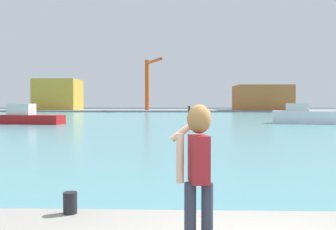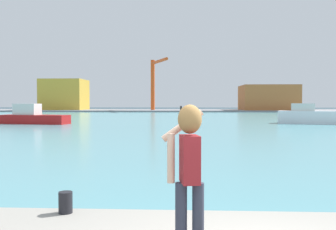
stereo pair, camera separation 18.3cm
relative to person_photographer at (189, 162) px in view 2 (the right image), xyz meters
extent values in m
plane|color=#334751|center=(0.55, 49.71, -1.63)|extent=(220.00, 220.00, 0.00)
cube|color=#599EA8|center=(0.55, 51.71, -1.62)|extent=(140.00, 100.00, 0.02)
cube|color=gray|center=(0.55, 91.71, -1.44)|extent=(140.00, 20.00, 0.39)
cylinder|color=#2D3342|center=(-0.09, 0.00, -0.66)|extent=(0.14, 0.14, 0.82)
cylinder|color=#2D3342|center=(0.11, 0.00, -0.66)|extent=(0.14, 0.14, 0.82)
cube|color=maroon|center=(0.01, 0.00, 0.03)|extent=(0.26, 0.37, 0.56)
sphere|color=#E0B293|center=(0.01, 0.00, 0.49)|extent=(0.22, 0.22, 0.22)
ellipsoid|color=olive|center=(0.01, -0.02, 0.50)|extent=(0.28, 0.26, 0.34)
cylinder|color=#E0B293|center=(-0.21, 0.00, 0.04)|extent=(0.09, 0.09, 0.58)
cylinder|color=#E0B293|center=(-0.08, 0.20, 0.41)|extent=(0.53, 0.17, 0.40)
cube|color=black|center=(-0.10, 0.32, 0.58)|extent=(0.02, 0.07, 0.14)
cylinder|color=black|center=(-1.95, 1.46, -0.90)|extent=(0.22, 0.22, 0.34)
cube|color=#B21919|center=(-16.25, 34.96, -1.14)|extent=(7.66, 3.38, 0.95)
cube|color=silver|center=(-17.16, 35.14, -0.06)|extent=(2.84, 1.96, 1.20)
cube|color=white|center=(13.28, 36.58, -0.92)|extent=(7.12, 3.91, 1.37)
cube|color=silver|center=(12.46, 36.83, 0.17)|extent=(2.73, 2.15, 0.81)
cube|color=gold|center=(-31.57, 91.08, 2.62)|extent=(10.56, 9.58, 7.73)
cube|color=#B26633|center=(20.03, 90.30, 1.80)|extent=(13.15, 12.15, 6.09)
cylinder|color=#D84C19|center=(-8.60, 89.37, 4.97)|extent=(1.00, 1.00, 12.43)
cylinder|color=#D84C19|center=(-6.59, 84.51, 10.39)|extent=(4.66, 9.98, 0.70)
camera|label=1|loc=(-0.20, -4.40, 0.70)|focal=40.27mm
camera|label=2|loc=(-0.02, -4.39, 0.70)|focal=40.27mm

